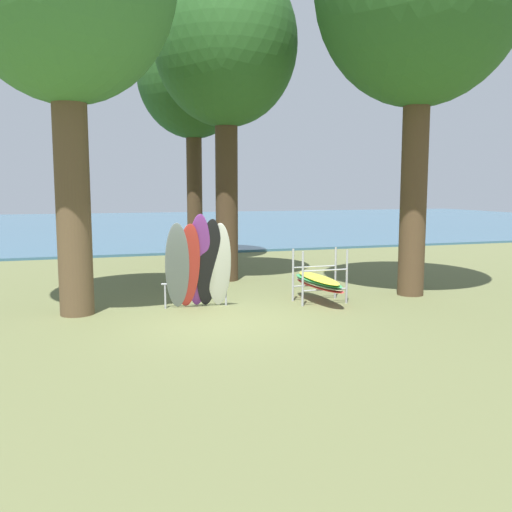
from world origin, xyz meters
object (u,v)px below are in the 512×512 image
at_px(tree_mid_behind, 226,47).
at_px(board_storage_rack, 319,281).
at_px(tree_far_left_back, 193,76).
at_px(leaning_board_pile, 198,265).

height_order(tree_mid_behind, board_storage_rack, tree_mid_behind).
height_order(tree_far_left_back, board_storage_rack, tree_far_left_back).
distance_m(tree_mid_behind, board_storage_rack, 7.18).
height_order(tree_mid_behind, leaning_board_pile, tree_mid_behind).
xyz_separation_m(tree_far_left_back, leaning_board_pile, (-1.50, -7.80, -5.54)).
height_order(tree_far_left_back, leaning_board_pile, tree_far_left_back).
xyz_separation_m(tree_far_left_back, board_storage_rack, (1.34, -7.85, -6.04)).
bearing_deg(leaning_board_pile, tree_far_left_back, 79.11).
bearing_deg(leaning_board_pile, board_storage_rack, -0.92).
bearing_deg(board_storage_rack, tree_mid_behind, 108.76).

